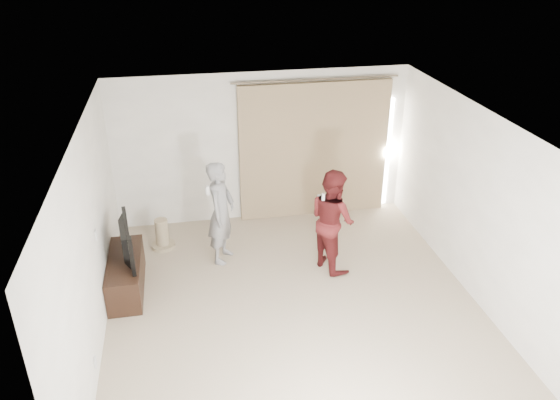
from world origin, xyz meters
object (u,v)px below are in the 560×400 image
at_px(tv_console, 126,274).
at_px(person_man, 221,212).
at_px(person_woman, 332,220).
at_px(tv, 121,241).

distance_m(tv_console, person_man, 1.63).
height_order(person_man, person_woman, person_man).
bearing_deg(person_woman, person_man, 162.79).
bearing_deg(tv, person_woman, -97.27).
xyz_separation_m(tv, person_man, (1.43, 0.55, 0.02)).
bearing_deg(person_man, person_woman, -17.21).
distance_m(person_man, person_woman, 1.67).
distance_m(tv_console, tv, 0.54).
bearing_deg(person_man, tv_console, -158.90).
xyz_separation_m(tv_console, person_man, (1.43, 0.55, 0.56)).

